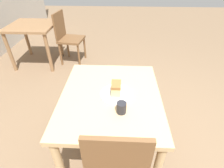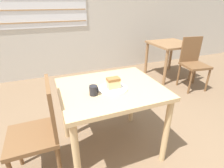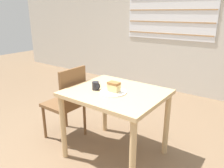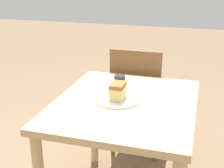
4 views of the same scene
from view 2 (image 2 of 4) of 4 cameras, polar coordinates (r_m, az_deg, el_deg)
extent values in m
cube|color=beige|center=(3.93, -15.19, 22.84)|extent=(10.00, 0.06, 2.80)
cube|color=#AD7F51|center=(3.86, -21.65, 18.27)|extent=(1.73, 0.01, 0.02)
cube|color=#AD7F51|center=(3.85, -22.22, 21.51)|extent=(1.73, 0.01, 0.02)
cube|color=tan|center=(1.70, -0.42, -1.59)|extent=(0.98, 0.83, 0.04)
cylinder|color=tan|center=(1.57, -11.46, -22.95)|extent=(0.06, 0.06, 0.73)
cylinder|color=tan|center=(1.85, 17.24, -14.84)|extent=(0.06, 0.06, 0.73)
cylinder|color=tan|center=(2.12, -15.28, -8.66)|extent=(0.06, 0.06, 0.73)
cylinder|color=tan|center=(2.34, 6.46, -4.45)|extent=(0.06, 0.06, 0.73)
cube|color=olive|center=(3.91, 18.68, 12.36)|extent=(0.77, 0.79, 0.04)
cylinder|color=olive|center=(3.54, 17.07, 4.98)|extent=(0.06, 0.06, 0.71)
cylinder|color=olive|center=(3.98, 24.81, 5.96)|extent=(0.06, 0.06, 0.71)
cylinder|color=olive|center=(4.07, 11.18, 8.25)|extent=(0.06, 0.06, 0.71)
cylinder|color=olive|center=(4.46, 18.64, 8.91)|extent=(0.06, 0.06, 0.71)
cube|color=brown|center=(1.73, -24.56, -15.33)|extent=(0.42, 0.42, 0.04)
cylinder|color=brown|center=(2.05, -28.44, -17.91)|extent=(0.04, 0.04, 0.44)
cylinder|color=brown|center=(2.01, -17.91, -16.57)|extent=(0.04, 0.04, 0.44)
cylinder|color=brown|center=(1.75, -16.74, -24.18)|extent=(0.04, 0.04, 0.44)
cube|color=brown|center=(1.58, -19.16, -7.28)|extent=(0.03, 0.40, 0.46)
cube|color=brown|center=(3.55, 25.50, 5.45)|extent=(0.47, 0.47, 0.04)
cylinder|color=brown|center=(3.39, 24.17, 0.45)|extent=(0.04, 0.04, 0.44)
cylinder|color=brown|center=(3.62, 28.73, 1.01)|extent=(0.04, 0.04, 0.44)
cylinder|color=brown|center=(3.66, 20.90, 2.78)|extent=(0.04, 0.04, 0.44)
cylinder|color=brown|center=(3.87, 25.35, 3.18)|extent=(0.04, 0.04, 0.44)
cube|color=brown|center=(3.63, 24.39, 10.26)|extent=(0.40, 0.08, 0.46)
cylinder|color=white|center=(1.65, 0.33, -1.52)|extent=(0.27, 0.27, 0.01)
cube|color=#E0C67F|center=(1.64, 0.43, -0.04)|extent=(0.12, 0.08, 0.07)
cube|color=#936033|center=(1.61, 0.43, 1.57)|extent=(0.12, 0.08, 0.03)
cylinder|color=#232328|center=(1.54, -6.10, -2.09)|extent=(0.07, 0.07, 0.09)
torus|color=#232328|center=(1.55, -4.81, -1.87)|extent=(0.01, 0.06, 0.06)
camera|label=1|loc=(1.48, -50.15, 24.11)|focal=28.00mm
camera|label=3|loc=(1.80, 80.39, 5.54)|focal=35.00mm
camera|label=4|loc=(2.87, 31.52, 21.97)|focal=50.00mm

